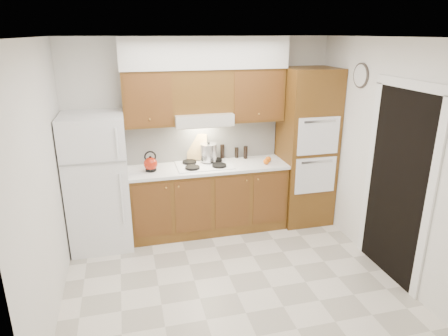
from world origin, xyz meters
name	(u,v)px	position (x,y,z in m)	size (l,w,h in m)	color
floor	(229,275)	(0.00, 0.00, 0.00)	(3.60, 3.60, 0.00)	beige
ceiling	(230,37)	(0.00, 0.00, 2.60)	(3.60, 3.60, 0.00)	white
wall_back	(201,134)	(0.00, 1.50, 1.30)	(3.60, 0.02, 2.60)	white
wall_left	(44,184)	(-1.80, 0.00, 1.30)	(0.02, 3.00, 2.60)	white
wall_right	(381,156)	(1.80, 0.00, 1.30)	(0.02, 3.00, 2.60)	white
fridge	(98,182)	(-1.41, 1.14, 0.86)	(0.75, 0.72, 1.72)	white
base_cabinets	(208,199)	(0.02, 1.20, 0.45)	(2.11, 0.60, 0.90)	brown
countertop	(208,167)	(0.03, 1.19, 0.92)	(2.13, 0.62, 0.04)	white
backsplash	(203,140)	(0.02, 1.49, 1.22)	(2.11, 0.03, 0.56)	white
oven_cabinet	(306,148)	(1.44, 1.18, 1.10)	(0.70, 0.65, 2.20)	brown
upper_cab_left	(148,99)	(-0.71, 1.33, 1.85)	(0.63, 0.33, 0.70)	brown
upper_cab_right	(255,94)	(0.72, 1.33, 1.85)	(0.73, 0.33, 0.70)	brown
range_hood	(202,118)	(-0.02, 1.27, 1.57)	(0.75, 0.45, 0.15)	silver
upper_cab_over_hood	(201,91)	(-0.02, 1.33, 1.92)	(0.75, 0.33, 0.55)	brown
soffit	(204,53)	(0.03, 1.32, 2.40)	(2.13, 0.36, 0.40)	silver
cooktop	(204,165)	(-0.02, 1.21, 0.95)	(0.74, 0.50, 0.01)	white
doorway	(396,187)	(1.79, -0.35, 1.05)	(0.02, 0.90, 2.10)	black
wall_clock	(361,75)	(1.79, 0.55, 2.15)	(0.30, 0.30, 0.02)	#3F3833
kettle	(151,164)	(-0.74, 1.16, 1.04)	(0.18, 0.18, 0.18)	#9C1C0B
cutting_board	(197,147)	(-0.08, 1.45, 1.14)	(0.27, 0.02, 0.36)	#DEC072
stock_pot	(209,153)	(0.06, 1.31, 1.09)	(0.22, 0.22, 0.23)	#BCBCC1
condiment_a	(222,152)	(0.29, 1.45, 1.04)	(0.06, 0.06, 0.21)	black
condiment_b	(246,152)	(0.61, 1.38, 1.03)	(0.06, 0.06, 0.18)	black
condiment_c	(237,153)	(0.50, 1.45, 1.01)	(0.05, 0.05, 0.15)	black
orange_near	(266,162)	(0.80, 1.06, 0.98)	(0.08, 0.08, 0.08)	#DF440B
orange_far	(268,159)	(0.87, 1.15, 0.98)	(0.08, 0.08, 0.08)	orange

